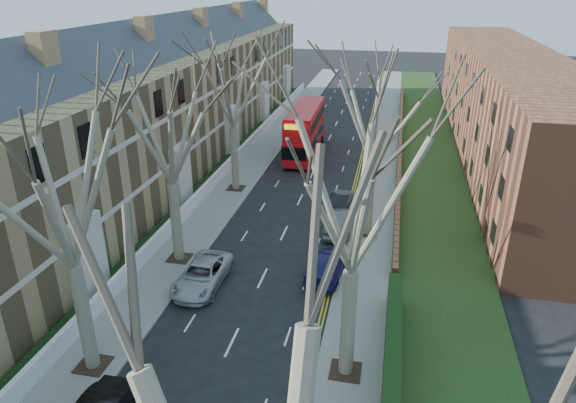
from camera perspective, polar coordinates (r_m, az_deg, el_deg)
The scene contains 16 objects.
pavement_left at distance 53.56m, azimuth -2.60°, elevation 5.81°, with size 3.00×102.00×0.12m, color slate.
pavement_right at distance 51.99m, azimuth 10.37°, elevation 4.88°, with size 3.00×102.00×0.12m, color slate.
terrace_left at distance 47.44m, azimuth -14.30°, elevation 9.61°, with size 9.70×78.00×13.60m.
flats_right at distance 55.55m, azimuth 22.98°, elevation 9.89°, with size 13.97×54.00×10.00m.
front_wall_left at distance 46.60m, azimuth -7.03°, elevation 3.60°, with size 0.30×78.00×1.00m.
grass_verge_right at distance 52.07m, azimuth 15.33°, elevation 4.55°, with size 6.00×102.00×0.06m.
tree_left_mid at distance 21.76m, azimuth -24.37°, elevation 2.93°, with size 10.50×10.50×14.71m.
tree_left_far at distance 30.07m, azimuth -13.42°, elevation 9.10°, with size 10.15×10.15×14.22m.
tree_left_dist at distance 40.93m, azimuth -6.36°, elevation 13.80°, with size 10.50×10.50×14.71m.
tree_right_mid at distance 19.62m, azimuth 7.62°, elevation 2.77°, with size 10.50×10.50×14.71m.
tree_right_far at distance 33.14m, azimuth 9.73°, elevation 10.72°, with size 10.15×10.15×14.22m.
double_decker_bus at distance 51.71m, azimuth 1.90°, elevation 7.76°, with size 3.03×11.27×4.68m.
car_left_far at distance 30.33m, azimuth -9.49°, elevation -8.03°, with size 2.37×5.14×1.43m, color #ABAAB0.
car_right_near at distance 30.89m, azimuth 4.32°, elevation -7.14°, with size 1.95×4.79×1.39m, color navy.
car_right_mid at distance 36.12m, azimuth 5.66°, elevation -2.18°, with size 1.90×4.71×1.61m, color gray.
car_right_far at distance 39.83m, azimuth 5.90°, elevation 0.15°, with size 1.40×4.02×1.32m, color black.
Camera 1 is at (6.93, -10.31, 16.50)m, focal length 32.00 mm.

